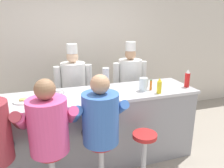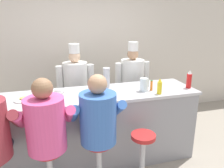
# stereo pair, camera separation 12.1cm
# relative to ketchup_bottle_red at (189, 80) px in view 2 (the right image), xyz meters

# --- Properties ---
(wall_back) EXTENTS (10.00, 0.06, 2.70)m
(wall_back) POSITION_rel_ketchup_bottle_red_xyz_m (-1.41, 1.68, 0.19)
(wall_back) COLOR beige
(wall_back) RESTS_ON ground_plane
(diner_counter) EXTENTS (2.95, 0.74, 1.04)m
(diner_counter) POSITION_rel_ketchup_bottle_red_xyz_m (-1.41, 0.15, -0.64)
(diner_counter) COLOR gray
(diner_counter) RESTS_ON ground_plane
(ketchup_bottle_red) EXTENTS (0.07, 0.07, 0.27)m
(ketchup_bottle_red) POSITION_rel_ketchup_bottle_red_xyz_m (0.00, 0.00, 0.00)
(ketchup_bottle_red) COLOR red
(ketchup_bottle_red) RESTS_ON diner_counter
(mustard_bottle_yellow) EXTENTS (0.06, 0.06, 0.21)m
(mustard_bottle_yellow) POSITION_rel_ketchup_bottle_red_xyz_m (-0.53, -0.12, -0.02)
(mustard_bottle_yellow) COLOR yellow
(mustard_bottle_yellow) RESTS_ON diner_counter
(hot_sauce_bottle_orange) EXTENTS (0.03, 0.03, 0.15)m
(hot_sauce_bottle_orange) POSITION_rel_ketchup_bottle_red_xyz_m (-0.57, 0.04, -0.05)
(hot_sauce_bottle_orange) COLOR orange
(hot_sauce_bottle_orange) RESTS_ON diner_counter
(water_pitcher_clear) EXTENTS (0.13, 0.11, 0.18)m
(water_pitcher_clear) POSITION_rel_ketchup_bottle_red_xyz_m (-0.68, 0.05, -0.03)
(water_pitcher_clear) COLOR silver
(water_pitcher_clear) RESTS_ON diner_counter
(breakfast_plate) EXTENTS (0.25, 0.25, 0.05)m
(breakfast_plate) POSITION_rel_ketchup_bottle_red_xyz_m (-2.25, 0.12, -0.11)
(breakfast_plate) COLOR white
(breakfast_plate) RESTS_ON diner_counter
(coffee_mug_white) EXTENTS (0.14, 0.09, 0.09)m
(coffee_mug_white) POSITION_rel_ketchup_bottle_red_xyz_m (-1.83, 0.19, -0.08)
(coffee_mug_white) COLOR white
(coffee_mug_white) RESTS_ON diner_counter
(cup_stack_steel) EXTENTS (0.10, 0.10, 0.29)m
(cup_stack_steel) POSITION_rel_ketchup_bottle_red_xyz_m (-1.14, 0.34, 0.02)
(cup_stack_steel) COLOR #B7BABF
(cup_stack_steel) RESTS_ON diner_counter
(napkin_dispenser_chrome) EXTENTS (0.12, 0.07, 0.15)m
(napkin_dispenser_chrome) POSITION_rel_ketchup_bottle_red_xyz_m (-1.39, -0.04, -0.05)
(napkin_dispenser_chrome) COLOR silver
(napkin_dispenser_chrome) RESTS_ON diner_counter
(diner_seated_pink) EXTENTS (0.62, 0.61, 1.45)m
(diner_seated_pink) POSITION_rel_ketchup_bottle_red_xyz_m (-2.00, -0.41, -0.25)
(diner_seated_pink) COLOR #B2B5BA
(diner_seated_pink) RESTS_ON ground_plane
(diner_seated_blue) EXTENTS (0.62, 0.61, 1.45)m
(diner_seated_blue) POSITION_rel_ketchup_bottle_red_xyz_m (-1.44, -0.41, -0.25)
(diner_seated_blue) COLOR #B2B5BA
(diner_seated_blue) RESTS_ON ground_plane
(empty_stool_round) EXTENTS (0.30, 0.30, 0.66)m
(empty_stool_round) POSITION_rel_ketchup_bottle_red_xyz_m (-0.89, -0.45, -0.72)
(empty_stool_round) COLOR #B2B5BA
(empty_stool_round) RESTS_ON ground_plane
(cook_in_whites_near) EXTENTS (0.63, 0.40, 1.62)m
(cook_in_whites_near) POSITION_rel_ketchup_bottle_red_xyz_m (-1.51, 0.98, -0.27)
(cook_in_whites_near) COLOR #232328
(cook_in_whites_near) RESTS_ON ground_plane
(cook_in_whites_far) EXTENTS (0.63, 0.41, 1.62)m
(cook_in_whites_far) POSITION_rel_ketchup_bottle_red_xyz_m (-0.51, 0.92, -0.27)
(cook_in_whites_far) COLOR #232328
(cook_in_whites_far) RESTS_ON ground_plane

